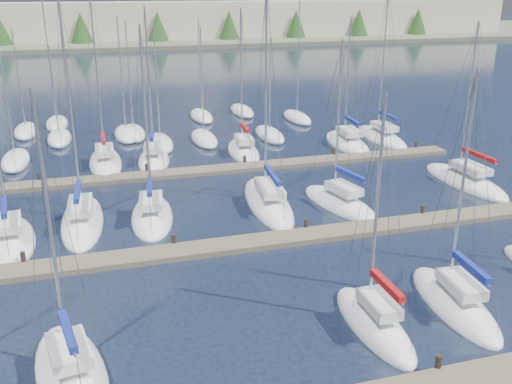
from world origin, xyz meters
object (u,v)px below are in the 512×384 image
object	(u,v)px
sailboat_j	(152,216)
sailboat_p	(243,151)
sailboat_c	(71,372)
sailboat_o	(154,160)
sailboat_h	(10,240)
sailboat_l	(340,203)
sailboat_r	(381,137)
sailboat_k	(268,202)
sailboat_q	(347,143)
sailboat_e	(454,303)
sailboat_d	(374,323)
sailboat_i	(82,220)
sailboat_m	(465,181)
sailboat_n	(105,162)

from	to	relation	value
sailboat_j	sailboat_p	distance (m)	16.11
sailboat_j	sailboat_c	xyz separation A→B (m)	(-4.82, -14.81, 0.00)
sailboat_o	sailboat_c	distance (m)	27.95
sailboat_h	sailboat_l	xyz separation A→B (m)	(20.82, -0.02, 0.00)
sailboat_r	sailboat_p	size ratio (longest dim) A/B	1.13
sailboat_k	sailboat_q	xyz separation A→B (m)	(11.75, 12.62, -0.01)
sailboat_o	sailboat_e	xyz separation A→B (m)	(10.65, -27.03, -0.01)
sailboat_h	sailboat_c	distance (m)	14.00
sailboat_e	sailboat_d	distance (m)	4.42
sailboat_e	sailboat_i	bearing A→B (deg)	142.97
sailboat_k	sailboat_e	world-z (taller)	sailboat_k
sailboat_o	sailboat_p	size ratio (longest dim) A/B	1.02
sailboat_e	sailboat_q	distance (m)	28.55
sailboat_d	sailboat_h	distance (m)	21.31
sailboat_j	sailboat_k	bearing A→B (deg)	9.37
sailboat_p	sailboat_l	distance (m)	14.53
sailboat_q	sailboat_c	size ratio (longest dim) A/B	1.04
sailboat_e	sailboat_m	xyz separation A→B (m)	(11.22, 14.94, -0.02)
sailboat_r	sailboat_i	bearing A→B (deg)	-153.09
sailboat_m	sailboat_n	distance (m)	28.73
sailboat_k	sailboat_i	xyz separation A→B (m)	(-12.17, 0.18, 0.01)
sailboat_e	sailboat_n	bearing A→B (deg)	123.33
sailboat_d	sailboat_l	distance (m)	14.59
sailboat_j	sailboat_e	world-z (taller)	sailboat_j
sailboat_i	sailboat_o	size ratio (longest dim) A/B	1.10
sailboat_d	sailboat_q	bearing A→B (deg)	67.54
sailboat_k	sailboat_e	xyz separation A→B (m)	(4.37, -14.96, 0.00)
sailboat_j	sailboat_m	distance (m)	23.47
sailboat_n	sailboat_q	bearing A→B (deg)	1.00
sailboat_q	sailboat_c	xyz separation A→B (m)	(-24.45, -27.76, 0.01)
sailboat_d	sailboat_r	bearing A→B (deg)	61.64
sailboat_r	sailboat_o	size ratio (longest dim) A/B	1.10
sailboat_h	sailboat_l	distance (m)	20.82
sailboat_d	sailboat_o	bearing A→B (deg)	103.11
sailboat_e	sailboat_l	distance (m)	13.35
sailboat_r	sailboat_p	bearing A→B (deg)	-174.82
sailboat_k	sailboat_i	bearing A→B (deg)	-175.60
sailboat_j	sailboat_l	xyz separation A→B (m)	(12.48, -1.29, -0.00)
sailboat_q	sailboat_h	size ratio (longest dim) A/B	0.98
sailboat_j	sailboat_m	size ratio (longest dim) A/B	1.02
sailboat_i	sailboat_q	xyz separation A→B (m)	(23.92, 12.44, -0.02)
sailboat_r	sailboat_d	world-z (taller)	sailboat_r
sailboat_q	sailboat_o	bearing A→B (deg)	-173.64
sailboat_o	sailboat_n	xyz separation A→B (m)	(-3.93, 0.53, 0.00)
sailboat_j	sailboat_p	bearing A→B (deg)	60.51
sailboat_i	sailboat_c	bearing A→B (deg)	-89.36
sailboat_r	sailboat_n	xyz separation A→B (m)	(-26.06, -0.97, 0.01)
sailboat_q	sailboat_h	world-z (taller)	sailboat_h
sailboat_p	sailboat_d	bearing A→B (deg)	-88.37
sailboat_i	sailboat_e	world-z (taller)	sailboat_i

